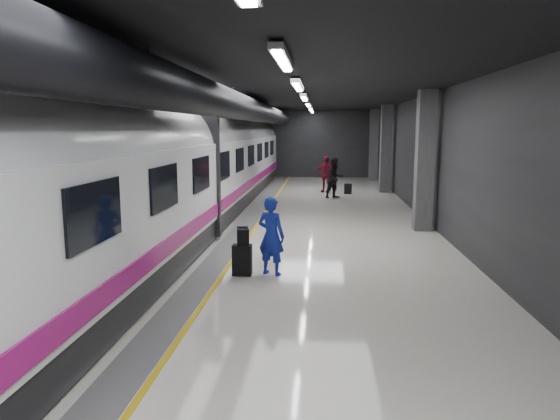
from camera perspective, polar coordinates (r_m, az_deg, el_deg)
name	(u,v)px	position (r m, az deg, el deg)	size (l,w,h in m)	color
ground	(278,241)	(14.80, -0.20, -3.52)	(40.00, 40.00, 0.00)	silver
platform_hall	(272,120)	(15.42, -0.97, 10.24)	(10.02, 40.02, 4.51)	black
train	(169,170)	(15.11, -12.60, 4.47)	(3.05, 38.00, 4.05)	black
traveler_main	(271,236)	(11.22, -1.01, -2.97)	(0.65, 0.43, 1.79)	#1723AE
suitcase_main	(242,260)	(11.33, -4.35, -5.72)	(0.43, 0.27, 0.70)	black
shoulder_bag	(243,237)	(11.20, -4.24, -3.11)	(0.27, 0.14, 0.36)	black
traveler_far_a	(335,178)	(23.97, 6.30, 3.67)	(0.94, 0.73, 1.93)	black
traveler_far_b	(326,174)	(26.15, 5.22, 4.09)	(1.10, 0.46, 1.88)	maroon
suitcase_far	(348,189)	(25.64, 7.78, 2.42)	(0.36, 0.23, 0.52)	black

